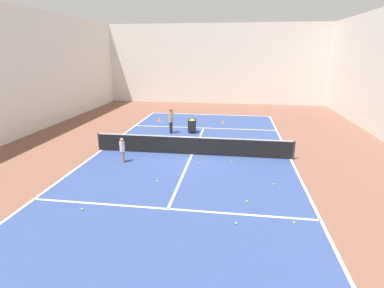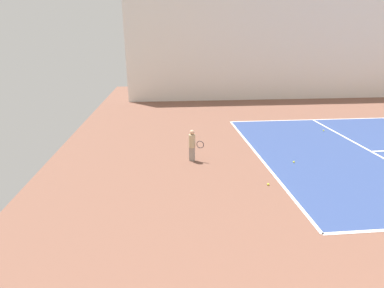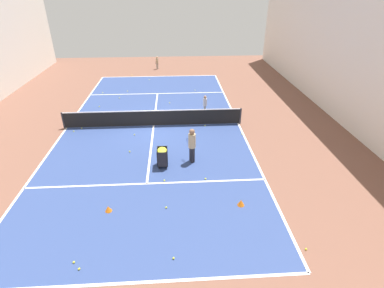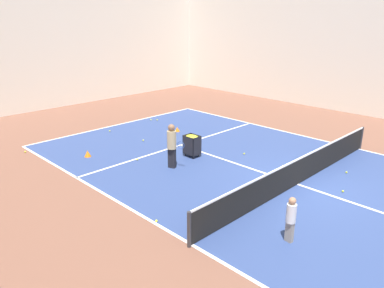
# 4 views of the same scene
# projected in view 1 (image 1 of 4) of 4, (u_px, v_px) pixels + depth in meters

# --- Properties ---
(ground_plane) EXTENTS (36.63, 36.63, 0.00)m
(ground_plane) POSITION_uv_depth(u_px,v_px,m) (192.00, 155.00, 15.58)
(ground_plane) COLOR brown
(court_playing_area) EXTENTS (9.95, 20.73, 0.00)m
(court_playing_area) POSITION_uv_depth(u_px,v_px,m) (192.00, 154.00, 15.58)
(court_playing_area) COLOR navy
(court_playing_area) RESTS_ON ground
(line_baseline_far) EXTENTS (9.95, 0.10, 0.00)m
(line_baseline_far) POSITION_uv_depth(u_px,v_px,m) (210.00, 115.00, 25.37)
(line_baseline_far) COLOR white
(line_baseline_far) RESTS_ON ground
(line_sideline_left) EXTENTS (0.10, 20.73, 0.00)m
(line_sideline_left) POSITION_uv_depth(u_px,v_px,m) (102.00, 150.00, 16.27)
(line_sideline_left) COLOR white
(line_sideline_left) RESTS_ON ground
(line_sideline_right) EXTENTS (0.10, 20.73, 0.00)m
(line_sideline_right) POSITION_uv_depth(u_px,v_px,m) (291.00, 159.00, 14.89)
(line_sideline_right) COLOR white
(line_sideline_right) RESTS_ON ground
(line_service_near) EXTENTS (9.95, 0.10, 0.00)m
(line_service_near) POSITION_uv_depth(u_px,v_px,m) (168.00, 209.00, 10.19)
(line_service_near) COLOR white
(line_service_near) RESTS_ON ground
(line_service_far) EXTENTS (9.95, 0.10, 0.00)m
(line_service_far) POSITION_uv_depth(u_px,v_px,m) (204.00, 128.00, 20.96)
(line_service_far) COLOR white
(line_service_far) RESTS_ON ground
(line_centre_service) EXTENTS (0.10, 11.40, 0.00)m
(line_centre_service) POSITION_uv_depth(u_px,v_px,m) (192.00, 154.00, 15.58)
(line_centre_service) COLOR white
(line_centre_service) RESTS_ON ground
(hall_enclosure_far) EXTENTS (21.86, 0.15, 7.77)m
(hall_enclosure_far) POSITION_uv_depth(u_px,v_px,m) (216.00, 64.00, 29.92)
(hall_enclosure_far) COLOR silver
(hall_enclosure_far) RESTS_ON ground
(tennis_net) EXTENTS (10.25, 0.10, 0.96)m
(tennis_net) POSITION_uv_depth(u_px,v_px,m) (192.00, 145.00, 15.43)
(tennis_net) COLOR #2D2D33
(tennis_net) RESTS_ON ground
(coach_at_net) EXTENTS (0.44, 0.66, 1.67)m
(coach_at_net) POSITION_uv_depth(u_px,v_px,m) (171.00, 119.00, 19.40)
(coach_at_net) COLOR black
(coach_at_net) RESTS_ON ground
(child_midcourt) EXTENTS (0.26, 0.26, 1.21)m
(child_midcourt) POSITION_uv_depth(u_px,v_px,m) (122.00, 148.00, 14.31)
(child_midcourt) COLOR gray
(child_midcourt) RESTS_ON ground
(ball_cart) EXTENTS (0.46, 0.60, 0.89)m
(ball_cart) POSITION_uv_depth(u_px,v_px,m) (192.00, 123.00, 19.61)
(ball_cart) COLOR black
(ball_cart) RESTS_ON ground
(training_cone_0) EXTENTS (0.25, 0.25, 0.22)m
(training_cone_0) POSITION_uv_depth(u_px,v_px,m) (223.00, 122.00, 22.28)
(training_cone_0) COLOR orange
(training_cone_0) RESTS_ON ground
(training_cone_1) EXTENTS (0.27, 0.27, 0.25)m
(training_cone_1) POSITION_uv_depth(u_px,v_px,m) (159.00, 120.00, 22.93)
(training_cone_1) COLOR orange
(training_cone_1) RESTS_ON ground
(tennis_ball_0) EXTENTS (0.07, 0.07, 0.07)m
(tennis_ball_0) POSITION_uv_depth(u_px,v_px,m) (294.00, 223.00, 9.32)
(tennis_ball_0) COLOR yellow
(tennis_ball_0) RESTS_ON ground
(tennis_ball_1) EXTENTS (0.07, 0.07, 0.07)m
(tennis_ball_1) POSITION_uv_depth(u_px,v_px,m) (232.00, 117.00, 24.36)
(tennis_ball_1) COLOR yellow
(tennis_ball_1) RESTS_ON ground
(tennis_ball_2) EXTENTS (0.07, 0.07, 0.07)m
(tennis_ball_2) POSITION_uv_depth(u_px,v_px,m) (247.00, 201.00, 10.64)
(tennis_ball_2) COLOR yellow
(tennis_ball_2) RESTS_ON ground
(tennis_ball_3) EXTENTS (0.07, 0.07, 0.07)m
(tennis_ball_3) POSITION_uv_depth(u_px,v_px,m) (229.00, 116.00, 24.62)
(tennis_ball_3) COLOR yellow
(tennis_ball_3) RESTS_ON ground
(tennis_ball_4) EXTENTS (0.07, 0.07, 0.07)m
(tennis_ball_4) POSITION_uv_depth(u_px,v_px,m) (213.00, 148.00, 16.54)
(tennis_ball_4) COLOR yellow
(tennis_ball_4) RESTS_ON ground
(tennis_ball_5) EXTENTS (0.07, 0.07, 0.07)m
(tennis_ball_5) POSITION_uv_depth(u_px,v_px,m) (82.00, 209.00, 10.11)
(tennis_ball_5) COLOR yellow
(tennis_ball_5) RESTS_ON ground
(tennis_ball_6) EXTENTS (0.07, 0.07, 0.07)m
(tennis_ball_6) POSITION_uv_depth(u_px,v_px,m) (278.00, 155.00, 15.46)
(tennis_ball_6) COLOR yellow
(tennis_ball_6) RESTS_ON ground
(tennis_ball_7) EXTENTS (0.07, 0.07, 0.07)m
(tennis_ball_7) POSITION_uv_depth(u_px,v_px,m) (272.00, 157.00, 15.15)
(tennis_ball_7) COLOR yellow
(tennis_ball_7) RESTS_ON ground
(tennis_ball_8) EXTENTS (0.07, 0.07, 0.07)m
(tennis_ball_8) POSITION_uv_depth(u_px,v_px,m) (157.00, 181.00, 12.29)
(tennis_ball_8) COLOR yellow
(tennis_ball_8) RESTS_ON ground
(tennis_ball_9) EXTENTS (0.07, 0.07, 0.07)m
(tennis_ball_9) POSITION_uv_depth(u_px,v_px,m) (236.00, 223.00, 9.28)
(tennis_ball_9) COLOR yellow
(tennis_ball_9) RESTS_ON ground
(tennis_ball_11) EXTENTS (0.07, 0.07, 0.07)m
(tennis_ball_11) POSITION_uv_depth(u_px,v_px,m) (169.00, 127.00, 21.16)
(tennis_ball_11) COLOR yellow
(tennis_ball_11) RESTS_ON ground
(tennis_ball_12) EXTENTS (0.07, 0.07, 0.07)m
(tennis_ball_12) POSITION_uv_depth(u_px,v_px,m) (193.00, 128.00, 20.92)
(tennis_ball_12) COLOR yellow
(tennis_ball_12) RESTS_ON ground
(tennis_ball_13) EXTENTS (0.07, 0.07, 0.07)m
(tennis_ball_13) POSITION_uv_depth(u_px,v_px,m) (232.00, 161.00, 14.58)
(tennis_ball_13) COLOR yellow
(tennis_ball_13) RESTS_ON ground
(tennis_ball_14) EXTENTS (0.07, 0.07, 0.07)m
(tennis_ball_14) POSITION_uv_depth(u_px,v_px,m) (198.00, 163.00, 14.25)
(tennis_ball_14) COLOR yellow
(tennis_ball_14) RESTS_ON ground
(tennis_ball_16) EXTENTS (0.07, 0.07, 0.07)m
(tennis_ball_16) POSITION_uv_depth(u_px,v_px,m) (113.00, 142.00, 17.62)
(tennis_ball_16) COLOR yellow
(tennis_ball_16) RESTS_ON ground
(tennis_ball_17) EXTENTS (0.07, 0.07, 0.07)m
(tennis_ball_17) POSITION_uv_depth(u_px,v_px,m) (139.00, 150.00, 16.23)
(tennis_ball_17) COLOR yellow
(tennis_ball_17) RESTS_ON ground
(tennis_ball_18) EXTENTS (0.07, 0.07, 0.07)m
(tennis_ball_18) POSITION_uv_depth(u_px,v_px,m) (274.00, 184.00, 12.02)
(tennis_ball_18) COLOR yellow
(tennis_ball_18) RESTS_ON ground
(tennis_ball_19) EXTENTS (0.07, 0.07, 0.07)m
(tennis_ball_19) POSITION_uv_depth(u_px,v_px,m) (195.00, 122.00, 22.57)
(tennis_ball_19) COLOR yellow
(tennis_ball_19) RESTS_ON ground
(tennis_ball_20) EXTENTS (0.07, 0.07, 0.07)m
(tennis_ball_20) POSITION_uv_depth(u_px,v_px,m) (196.00, 116.00, 24.80)
(tennis_ball_20) COLOR yellow
(tennis_ball_20) RESTS_ON ground
(tennis_ball_21) EXTENTS (0.07, 0.07, 0.07)m
(tennis_ball_21) POSITION_uv_depth(u_px,v_px,m) (147.00, 114.00, 25.29)
(tennis_ball_21) COLOR yellow
(tennis_ball_21) RESTS_ON ground
(tennis_ball_22) EXTENTS (0.07, 0.07, 0.07)m
(tennis_ball_22) POSITION_uv_depth(u_px,v_px,m) (216.00, 139.00, 18.28)
(tennis_ball_22) COLOR yellow
(tennis_ball_22) RESTS_ON ground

